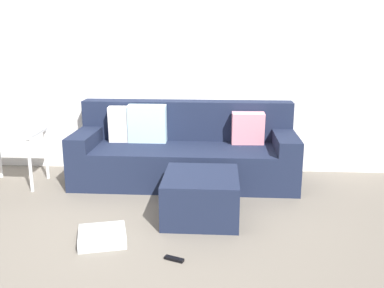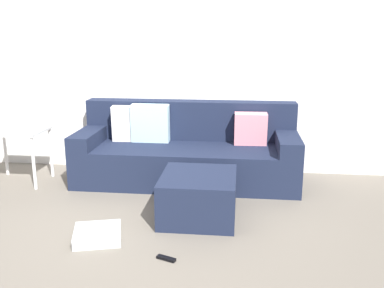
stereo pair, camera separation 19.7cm
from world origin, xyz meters
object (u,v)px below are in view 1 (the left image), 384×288
ottoman (201,196)px  remote_near_ottoman (174,259)px  side_table (12,139)px  storage_bin (102,236)px  couch_sectional (184,152)px

ottoman → remote_near_ottoman: bearing=-101.3°
side_table → ottoman: bearing=-19.5°
storage_bin → remote_near_ottoman: (0.62, -0.26, -0.03)m
ottoman → couch_sectional: bearing=102.9°
ottoman → storage_bin: size_ratio=1.98×
ottoman → storage_bin: bearing=-144.8°
couch_sectional → ottoman: couch_sectional is taller
ottoman → side_table: side_table is taller
storage_bin → ottoman: bearing=35.2°
couch_sectional → storage_bin: (-0.54, -1.60, -0.29)m
storage_bin → couch_sectional: bearing=71.3°
storage_bin → remote_near_ottoman: size_ratio=2.47×
storage_bin → side_table: side_table is taller
couch_sectional → ottoman: bearing=-77.1°
couch_sectional → storage_bin: size_ratio=6.55×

